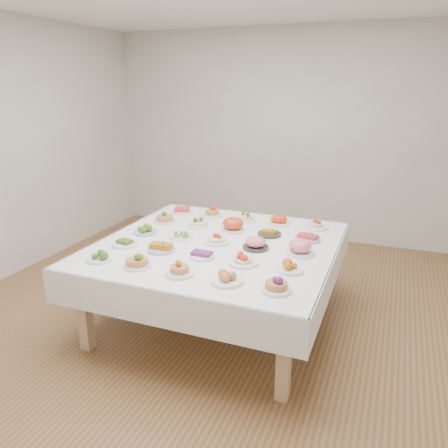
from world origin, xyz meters
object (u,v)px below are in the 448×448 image
at_px(dish_0, 99,256).
at_px(dish_24, 316,223).
at_px(dish_12, 217,238).
at_px(display_table, 218,251).

distance_m(dish_0, dish_24, 2.03).
xyz_separation_m(dish_0, dish_12, (0.70, 0.71, 0.01)).
xyz_separation_m(dish_12, dish_24, (0.72, 0.73, 0.00)).
height_order(display_table, dish_12, dish_12).
bearing_deg(dish_12, dish_0, -134.87).
height_order(dish_0, dish_12, dish_12).
distance_m(display_table, dish_12, 0.12).
bearing_deg(dish_24, dish_12, -134.66).
bearing_deg(dish_24, display_table, -134.64).
distance_m(dish_12, dish_24, 1.03).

